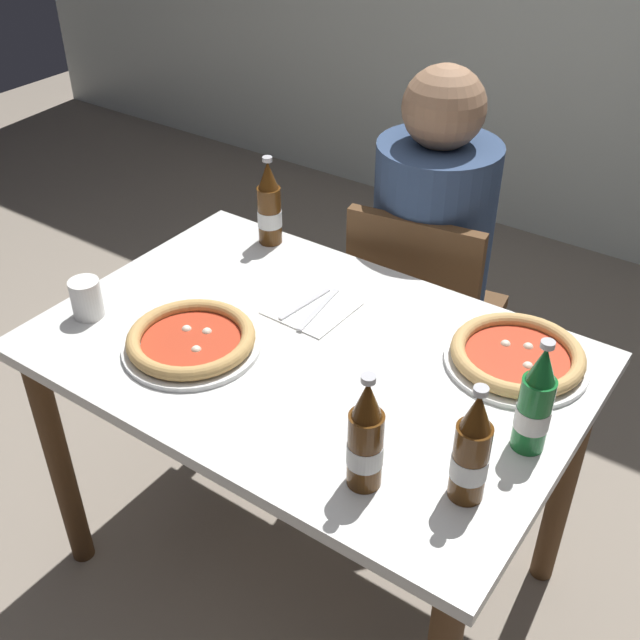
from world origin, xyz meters
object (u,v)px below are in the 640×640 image
(pizza_marinara_far, at_px, (191,340))
(beer_bottle_extra, at_px, (366,440))
(paper_cup, at_px, (86,298))
(beer_bottle_left, at_px, (471,452))
(napkin_with_cutlery, at_px, (312,308))
(pizza_margherita_near, at_px, (517,356))
(dining_table_main, at_px, (308,388))
(chair_behind_table, at_px, (420,315))
(beer_bottle_center, at_px, (269,207))
(beer_bottle_right, at_px, (535,404))
(diner_seated, at_px, (428,278))

(pizza_marinara_far, bearing_deg, beer_bottle_extra, -12.69)
(beer_bottle_extra, distance_m, paper_cup, 0.82)
(beer_bottle_left, xyz_separation_m, napkin_with_cutlery, (-0.56, 0.32, -0.10))
(pizza_margherita_near, bearing_deg, beer_bottle_left, -79.31)
(dining_table_main, bearing_deg, paper_cup, -159.34)
(napkin_with_cutlery, bearing_deg, pizza_marinara_far, -114.99)
(dining_table_main, relative_size, chair_behind_table, 1.41)
(beer_bottle_center, bearing_deg, beer_bottle_left, -31.72)
(pizza_margherita_near, relative_size, beer_bottle_extra, 1.27)
(pizza_margherita_near, xyz_separation_m, beer_bottle_right, (0.12, -0.22, 0.08))
(beer_bottle_center, bearing_deg, pizza_margherita_near, -8.87)
(beer_bottle_left, relative_size, napkin_with_cutlery, 1.30)
(dining_table_main, distance_m, chair_behind_table, 0.63)
(pizza_marinara_far, height_order, beer_bottle_right, beer_bottle_right)
(pizza_marinara_far, bearing_deg, napkin_with_cutlery, 65.01)
(dining_table_main, bearing_deg, beer_bottle_left, -21.10)
(chair_behind_table, distance_m, beer_bottle_left, 1.01)
(chair_behind_table, xyz_separation_m, diner_seated, (-0.01, 0.05, 0.10))
(pizza_marinara_far, height_order, beer_bottle_extra, beer_bottle_extra)
(beer_bottle_right, height_order, beer_bottle_extra, same)
(paper_cup, bearing_deg, pizza_marinara_far, 8.77)
(beer_bottle_right, bearing_deg, dining_table_main, 179.41)
(beer_bottle_left, bearing_deg, beer_bottle_extra, -154.45)
(pizza_marinara_far, relative_size, beer_bottle_center, 1.26)
(pizza_marinara_far, distance_m, beer_bottle_right, 0.75)
(beer_bottle_center, height_order, paper_cup, beer_bottle_center)
(dining_table_main, bearing_deg, beer_bottle_center, 137.32)
(beer_bottle_left, xyz_separation_m, beer_bottle_extra, (-0.16, -0.08, 0.00))
(diner_seated, bearing_deg, beer_bottle_extra, -69.07)
(paper_cup, bearing_deg, beer_bottle_right, 10.16)
(dining_table_main, xyz_separation_m, beer_bottle_left, (0.48, -0.18, 0.22))
(pizza_marinara_far, relative_size, beer_bottle_left, 1.26)
(chair_behind_table, bearing_deg, dining_table_main, 83.96)
(pizza_margherita_near, bearing_deg, beer_bottle_center, 171.13)
(beer_bottle_center, bearing_deg, beer_bottle_extra, -41.39)
(beer_bottle_center, xyz_separation_m, beer_bottle_extra, (0.68, -0.60, 0.00))
(beer_bottle_extra, distance_m, napkin_with_cutlery, 0.57)
(dining_table_main, height_order, pizza_margherita_near, pizza_margherita_near)
(chair_behind_table, bearing_deg, pizza_margherita_near, 129.00)
(chair_behind_table, xyz_separation_m, beer_bottle_center, (-0.34, -0.27, 0.37))
(diner_seated, bearing_deg, chair_behind_table, -78.04)
(chair_behind_table, relative_size, beer_bottle_right, 3.44)
(chair_behind_table, relative_size, paper_cup, 8.95)
(chair_behind_table, height_order, pizza_marinara_far, chair_behind_table)
(pizza_margherita_near, height_order, beer_bottle_extra, beer_bottle_extra)
(beer_bottle_right, distance_m, paper_cup, 1.04)
(pizza_marinara_far, distance_m, beer_bottle_left, 0.70)
(pizza_marinara_far, xyz_separation_m, beer_bottle_left, (0.69, -0.04, 0.08))
(pizza_marinara_far, xyz_separation_m, beer_bottle_extra, (0.53, -0.12, 0.08))
(pizza_marinara_far, bearing_deg, beer_bottle_center, 107.62)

